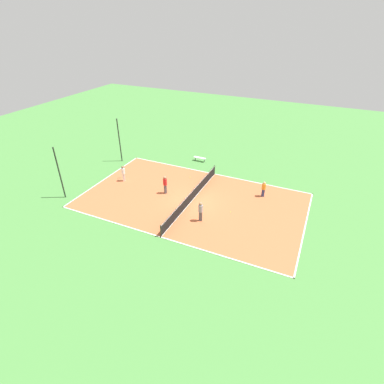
{
  "coord_description": "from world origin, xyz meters",
  "views": [
    {
      "loc": [
        -20.95,
        -9.62,
        14.68
      ],
      "look_at": [
        0.0,
        0.0,
        0.9
      ],
      "focal_mm": 28.0,
      "sensor_mm": 36.0,
      "label": 1
    }
  ],
  "objects_px": {
    "fence_post_back_right": "(119,141)",
    "player_coach_red": "(165,183)",
    "tennis_ball_near_net": "(190,177)",
    "player_baseline_gray": "(201,210)",
    "player_center_orange": "(264,188)",
    "fence_post_back_left": "(59,173)",
    "player_near_white": "(123,172)",
    "bench": "(200,158)",
    "tennis_ball_midcourt": "(231,212)",
    "tennis_net": "(192,195)"
  },
  "relations": [
    {
      "from": "tennis_ball_midcourt",
      "to": "bench",
      "type": "bearing_deg",
      "value": 37.79
    },
    {
      "from": "player_baseline_gray",
      "to": "fence_post_back_left",
      "type": "height_order",
      "value": "fence_post_back_left"
    },
    {
      "from": "tennis_ball_near_net",
      "to": "fence_post_back_right",
      "type": "xyz_separation_m",
      "value": [
        0.47,
        8.9,
        2.43
      ]
    },
    {
      "from": "tennis_net",
      "to": "player_baseline_gray",
      "type": "distance_m",
      "value": 3.23
    },
    {
      "from": "player_near_white",
      "to": "player_baseline_gray",
      "type": "distance_m",
      "value": 10.22
    },
    {
      "from": "player_coach_red",
      "to": "fence_post_back_right",
      "type": "xyz_separation_m",
      "value": [
        4.28,
        8.12,
        1.43
      ]
    },
    {
      "from": "fence_post_back_left",
      "to": "bench",
      "type": "bearing_deg",
      "value": -33.38
    },
    {
      "from": "player_center_orange",
      "to": "tennis_ball_midcourt",
      "type": "xyz_separation_m",
      "value": [
        -3.75,
        1.89,
        -0.82
      ]
    },
    {
      "from": "tennis_ball_midcourt",
      "to": "player_near_white",
      "type": "bearing_deg",
      "value": 85.93
    },
    {
      "from": "player_coach_red",
      "to": "player_baseline_gray",
      "type": "xyz_separation_m",
      "value": [
        -2.66,
        -4.75,
        -0.01
      ]
    },
    {
      "from": "player_baseline_gray",
      "to": "tennis_ball_near_net",
      "type": "relative_size",
      "value": 26.31
    },
    {
      "from": "fence_post_back_right",
      "to": "player_center_orange",
      "type": "bearing_deg",
      "value": -93.39
    },
    {
      "from": "tennis_net",
      "to": "player_center_orange",
      "type": "bearing_deg",
      "value": -59.1
    },
    {
      "from": "player_center_orange",
      "to": "player_baseline_gray",
      "type": "bearing_deg",
      "value": 119.18
    },
    {
      "from": "player_coach_red",
      "to": "tennis_ball_near_net",
      "type": "relative_size",
      "value": 26.54
    },
    {
      "from": "player_center_orange",
      "to": "fence_post_back_left",
      "type": "bearing_deg",
      "value": 86.59
    },
    {
      "from": "fence_post_back_left",
      "to": "fence_post_back_right",
      "type": "bearing_deg",
      "value": 0.0
    },
    {
      "from": "player_center_orange",
      "to": "fence_post_back_right",
      "type": "xyz_separation_m",
      "value": [
        0.98,
        16.63,
        1.61
      ]
    },
    {
      "from": "bench",
      "to": "player_near_white",
      "type": "height_order",
      "value": "player_near_white"
    },
    {
      "from": "player_coach_red",
      "to": "tennis_ball_near_net",
      "type": "height_order",
      "value": "player_coach_red"
    },
    {
      "from": "player_center_orange",
      "to": "bench",
      "type": "bearing_deg",
      "value": 32.44
    },
    {
      "from": "player_near_white",
      "to": "tennis_net",
      "type": "bearing_deg",
      "value": -127.5
    },
    {
      "from": "tennis_net",
      "to": "tennis_ball_midcourt",
      "type": "xyz_separation_m",
      "value": [
        -0.34,
        -3.8,
        -0.49
      ]
    },
    {
      "from": "tennis_ball_midcourt",
      "to": "player_baseline_gray",
      "type": "bearing_deg",
      "value": 139.63
    },
    {
      "from": "bench",
      "to": "player_coach_red",
      "type": "relative_size",
      "value": 0.79
    },
    {
      "from": "player_baseline_gray",
      "to": "tennis_ball_near_net",
      "type": "xyz_separation_m",
      "value": [
        6.46,
        3.97,
        -1.0
      ]
    },
    {
      "from": "player_coach_red",
      "to": "fence_post_back_left",
      "type": "height_order",
      "value": "fence_post_back_left"
    },
    {
      "from": "fence_post_back_left",
      "to": "fence_post_back_right",
      "type": "relative_size",
      "value": 1.0
    },
    {
      "from": "player_near_white",
      "to": "fence_post_back_left",
      "type": "xyz_separation_m",
      "value": [
        -4.88,
        3.11,
        1.51
      ]
    },
    {
      "from": "tennis_ball_near_net",
      "to": "player_near_white",
      "type": "bearing_deg",
      "value": 120.69
    },
    {
      "from": "fence_post_back_left",
      "to": "tennis_ball_near_net",
      "type": "bearing_deg",
      "value": -46.95
    },
    {
      "from": "player_near_white",
      "to": "fence_post_back_right",
      "type": "xyz_separation_m",
      "value": [
        3.91,
        3.11,
        1.51
      ]
    },
    {
      "from": "player_baseline_gray",
      "to": "tennis_ball_midcourt",
      "type": "distance_m",
      "value": 3.06
    },
    {
      "from": "tennis_ball_midcourt",
      "to": "fence_post_back_right",
      "type": "bearing_deg",
      "value": 72.21
    },
    {
      "from": "player_center_orange",
      "to": "fence_post_back_right",
      "type": "distance_m",
      "value": 16.74
    },
    {
      "from": "player_baseline_gray",
      "to": "player_center_orange",
      "type": "bearing_deg",
      "value": -150.84
    },
    {
      "from": "player_baseline_gray",
      "to": "bench",
      "type": "bearing_deg",
      "value": -94.88
    },
    {
      "from": "fence_post_back_right",
      "to": "player_coach_red",
      "type": "bearing_deg",
      "value": -117.78
    },
    {
      "from": "tennis_net",
      "to": "fence_post_back_right",
      "type": "xyz_separation_m",
      "value": [
        4.39,
        10.94,
        1.95
      ]
    },
    {
      "from": "tennis_net",
      "to": "tennis_ball_midcourt",
      "type": "distance_m",
      "value": 3.85
    },
    {
      "from": "player_near_white",
      "to": "fence_post_back_right",
      "type": "height_order",
      "value": "fence_post_back_right"
    },
    {
      "from": "tennis_ball_midcourt",
      "to": "fence_post_back_right",
      "type": "distance_m",
      "value": 15.68
    },
    {
      "from": "bench",
      "to": "player_baseline_gray",
      "type": "xyz_separation_m",
      "value": [
        -10.62,
        -4.66,
        0.67
      ]
    },
    {
      "from": "tennis_net",
      "to": "player_baseline_gray",
      "type": "xyz_separation_m",
      "value": [
        -2.55,
        -1.93,
        0.51
      ]
    },
    {
      "from": "bench",
      "to": "player_near_white",
      "type": "xyz_separation_m",
      "value": [
        -7.59,
        5.1,
        0.6
      ]
    },
    {
      "from": "player_baseline_gray",
      "to": "tennis_ball_midcourt",
      "type": "bearing_deg",
      "value": -158.91
    },
    {
      "from": "player_coach_red",
      "to": "tennis_ball_midcourt",
      "type": "xyz_separation_m",
      "value": [
        -0.45,
        -6.62,
        -1.01
      ]
    },
    {
      "from": "tennis_ball_near_net",
      "to": "fence_post_back_left",
      "type": "bearing_deg",
      "value": 133.05
    },
    {
      "from": "bench",
      "to": "player_center_orange",
      "type": "bearing_deg",
      "value": 150.96
    },
    {
      "from": "bench",
      "to": "player_coach_red",
      "type": "distance_m",
      "value": 8.0
    }
  ]
}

